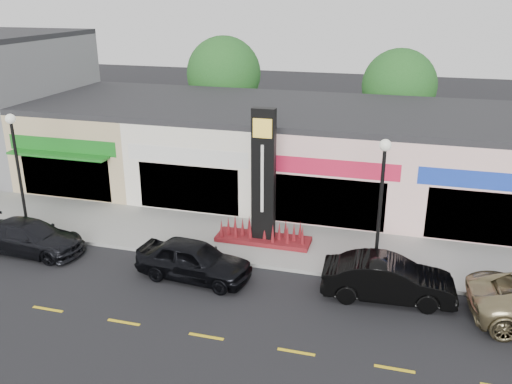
{
  "coord_description": "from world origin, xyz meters",
  "views": [
    {
      "loc": [
        8.63,
        -16.97,
        10.57
      ],
      "look_at": [
        2.72,
        4.0,
        2.53
      ],
      "focal_mm": 38.0,
      "sensor_mm": 36.0,
      "label": 1
    }
  ],
  "objects_px": {
    "lamp_east_near": "(381,195)",
    "car_dark_sedan": "(30,237)",
    "car_black_conv": "(388,279)",
    "lamp_west_near": "(17,161)",
    "pylon_sign": "(263,197)",
    "car_black_sedan": "(194,260)"
  },
  "relations": [
    {
      "from": "lamp_west_near",
      "to": "pylon_sign",
      "type": "distance_m",
      "value": 11.19
    },
    {
      "from": "lamp_east_near",
      "to": "car_dark_sedan",
      "type": "bearing_deg",
      "value": -173.15
    },
    {
      "from": "lamp_east_near",
      "to": "car_black_conv",
      "type": "height_order",
      "value": "lamp_east_near"
    },
    {
      "from": "car_black_sedan",
      "to": "car_black_conv",
      "type": "bearing_deg",
      "value": -80.73
    },
    {
      "from": "lamp_west_near",
      "to": "car_black_conv",
      "type": "height_order",
      "value": "lamp_west_near"
    },
    {
      "from": "lamp_west_near",
      "to": "lamp_east_near",
      "type": "relative_size",
      "value": 1.0
    },
    {
      "from": "lamp_east_near",
      "to": "car_dark_sedan",
      "type": "distance_m",
      "value": 14.84
    },
    {
      "from": "lamp_west_near",
      "to": "pylon_sign",
      "type": "height_order",
      "value": "pylon_sign"
    },
    {
      "from": "car_black_sedan",
      "to": "car_black_conv",
      "type": "height_order",
      "value": "car_black_conv"
    },
    {
      "from": "lamp_west_near",
      "to": "pylon_sign",
      "type": "relative_size",
      "value": 0.91
    },
    {
      "from": "lamp_east_near",
      "to": "car_black_sedan",
      "type": "distance_m",
      "value": 7.6
    },
    {
      "from": "lamp_east_near",
      "to": "pylon_sign",
      "type": "bearing_deg",
      "value": 161.25
    },
    {
      "from": "car_dark_sedan",
      "to": "car_black_sedan",
      "type": "relative_size",
      "value": 1.05
    },
    {
      "from": "lamp_west_near",
      "to": "pylon_sign",
      "type": "xyz_separation_m",
      "value": [
        11.0,
        1.7,
        -1.2
      ]
    },
    {
      "from": "car_black_conv",
      "to": "car_black_sedan",
      "type": "bearing_deg",
      "value": 90.45
    },
    {
      "from": "car_black_conv",
      "to": "lamp_east_near",
      "type": "bearing_deg",
      "value": 17.44
    },
    {
      "from": "car_dark_sedan",
      "to": "car_black_sedan",
      "type": "distance_m",
      "value": 7.64
    },
    {
      "from": "lamp_west_near",
      "to": "car_black_sedan",
      "type": "distance_m",
      "value": 9.76
    },
    {
      "from": "car_black_sedan",
      "to": "car_dark_sedan",
      "type": "bearing_deg",
      "value": 93.73
    },
    {
      "from": "lamp_east_near",
      "to": "car_dark_sedan",
      "type": "relative_size",
      "value": 1.14
    },
    {
      "from": "lamp_east_near",
      "to": "pylon_sign",
      "type": "distance_m",
      "value": 5.42
    },
    {
      "from": "car_dark_sedan",
      "to": "car_black_conv",
      "type": "bearing_deg",
      "value": -87.33
    }
  ]
}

